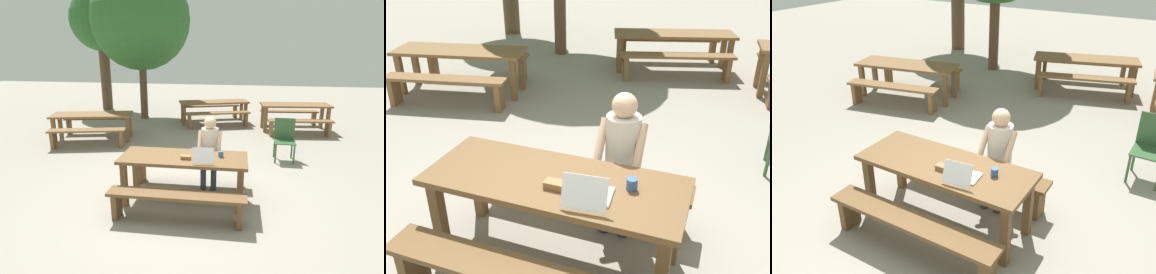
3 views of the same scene
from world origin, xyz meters
TOP-DOWN VIEW (x-y plane):
  - ground_plane at (0.00, 0.00)m, footprint 30.00×30.00m
  - picnic_table_front at (0.00, 0.00)m, footprint 1.99×0.77m
  - bench_far at (0.00, 0.64)m, footprint 1.99×0.30m
  - laptop at (0.33, -0.18)m, footprint 0.34×0.36m
  - small_pouch at (0.05, -0.11)m, footprint 0.15×0.09m
  - coffee_mug at (0.58, 0.07)m, footprint 0.08×0.08m
  - person_seated at (0.35, 0.61)m, footprint 0.40×0.40m
  - picnic_table_mid at (0.06, 5.35)m, footprint 2.26×1.25m
  - bench_mid_south at (0.24, 4.78)m, footprint 1.95×0.85m
  - bench_mid_north at (-0.11, 5.91)m, footprint 1.95×0.85m
  - picnic_table_distant at (-2.94, 3.01)m, footprint 2.15×1.12m
  - bench_distant_south at (-2.80, 2.37)m, footprint 1.87×0.69m
  - bench_distant_north at (-3.08, 3.65)m, footprint 1.87×0.69m

SIDE VIEW (x-z plane):
  - ground_plane at x=0.00m, z-range 0.00..0.00m
  - bench_far at x=0.00m, z-range 0.12..0.56m
  - bench_distant_south at x=-2.80m, z-range 0.12..0.58m
  - bench_distant_north at x=-3.08m, z-range 0.12..0.58m
  - bench_mid_south at x=0.24m, z-range 0.12..0.59m
  - bench_mid_north at x=-0.11m, z-range 0.12..0.59m
  - picnic_table_mid at x=0.06m, z-range 0.25..0.95m
  - picnic_table_distant at x=-2.94m, z-range 0.25..0.95m
  - picnic_table_front at x=0.00m, z-range 0.27..1.04m
  - person_seated at x=0.35m, z-range 0.11..1.38m
  - small_pouch at x=0.05m, z-range 0.77..0.82m
  - coffee_mug at x=0.58m, z-range 0.77..0.86m
  - laptop at x=0.33m, z-range 0.71..0.95m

